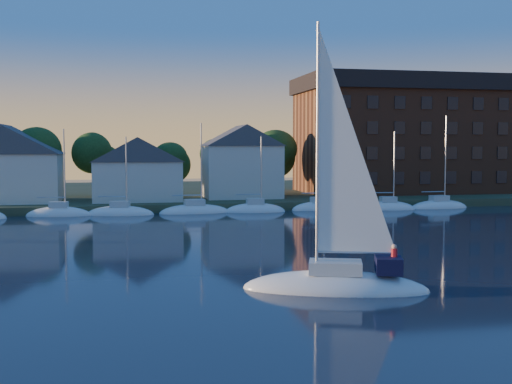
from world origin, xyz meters
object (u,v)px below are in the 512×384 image
object	(u,v)px
clubhouse_east	(241,161)
condo_block	(402,134)
clubhouse_west	(6,163)
clubhouse_centre	(137,168)
hero_sailboat	(338,279)

from	to	relation	value
clubhouse_east	condo_block	size ratio (longest dim) A/B	0.34
clubhouse_west	clubhouse_east	world-z (taller)	clubhouse_east
clubhouse_west	condo_block	distance (m)	56.56
clubhouse_west	condo_block	size ratio (longest dim) A/B	0.44
clubhouse_centre	hero_sailboat	world-z (taller)	hero_sailboat
clubhouse_west	clubhouse_centre	xyz separation A→B (m)	(16.00, -1.00, -0.80)
clubhouse_east	condo_block	distance (m)	26.94
hero_sailboat	clubhouse_east	bearing A→B (deg)	-76.13
hero_sailboat	clubhouse_west	bearing A→B (deg)	-44.71
clubhouse_west	hero_sailboat	xyz separation A→B (m)	(25.69, -51.11, -5.29)
clubhouse_centre	clubhouse_east	size ratio (longest dim) A/B	1.10
clubhouse_west	hero_sailboat	size ratio (longest dim) A/B	0.86
clubhouse_east	condo_block	bearing A→B (deg)	12.89
clubhouse_west	clubhouse_centre	world-z (taller)	clubhouse_west
condo_block	hero_sailboat	distance (m)	66.12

